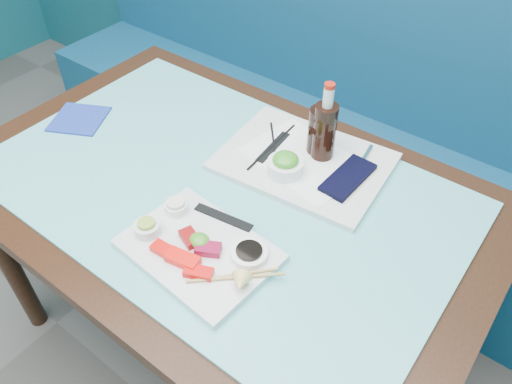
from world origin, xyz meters
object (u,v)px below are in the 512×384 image
Objects in this scene: sashimi_plate at (199,250)px; seaweed_bowl at (285,167)px; cola_bottle_body at (324,134)px; blue_napkin at (79,119)px; cola_glass at (320,131)px; booth_bench at (356,143)px; dining_table at (221,210)px; serving_tray at (304,161)px.

seaweed_bowl is (0.01, 0.33, 0.03)m from sashimi_plate.
cola_bottle_body reaches higher than blue_napkin.
cola_glass is (0.03, 0.46, 0.07)m from sashimi_plate.
booth_bench is at bearing 104.86° from cola_bottle_body.
sashimi_plate is 0.33m from seaweed_bowl.
cola_glass is 0.73m from blue_napkin.
booth_bench reaches higher than seaweed_bowl.
booth_bench is at bearing 58.88° from blue_napkin.
blue_napkin is at bearing 169.65° from sashimi_plate.
cola_bottle_body is at bearing 22.27° from blue_napkin.
cola_bottle_body is at bearing 71.21° from seaweed_bowl.
seaweed_bowl is (0.12, 0.13, 0.13)m from dining_table.
cola_bottle_body is at bearing 57.74° from dining_table.
dining_table is 7.99× the size of cola_bottle_body.
sashimi_plate and serving_tray have the same top height.
sashimi_plate is at bearing -97.80° from serving_tray.
seaweed_bowl is (-0.01, -0.07, 0.03)m from serving_tray.
dining_table is 0.34m from cola_glass.
booth_bench is at bearing 90.00° from dining_table.
booth_bench is 6.85× the size of serving_tray.
cola_bottle_body is (0.16, -0.59, 0.47)m from booth_bench.
sashimi_plate reaches higher than blue_napkin.
sashimi_plate is 3.54× the size of seaweed_bowl.
serving_tray is 0.09m from cola_bottle_body.
booth_bench is 0.76m from serving_tray.
dining_table is at bearing -122.26° from cola_bottle_body.
sashimi_plate is at bearing -61.07° from dining_table.
blue_napkin is (-0.53, -0.03, 0.09)m from dining_table.
booth_bench is 1.09m from blue_napkin.
serving_tray is at bearing 19.95° from blue_napkin.
serving_tray is (0.02, 0.40, -0.00)m from sashimi_plate.
dining_table is 4.20× the size of sashimi_plate.
cola_glass is at bearing 81.25° from seaweed_bowl.
cola_glass is at bearing 62.33° from dining_table.
seaweed_bowl reaches higher than blue_napkin.
booth_bench reaches higher than dining_table.
booth_bench is 20.08× the size of blue_napkin.
cola_glass is (0.01, 0.05, 0.07)m from serving_tray.
seaweed_bowl is 0.63× the size of blue_napkin.
serving_tray is at bearing 82.41° from seaweed_bowl.
sashimi_plate is at bearing -14.77° from blue_napkin.
blue_napkin is at bearing -165.87° from seaweed_bowl.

